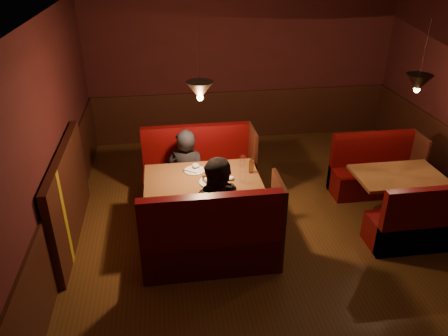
{
  "coord_description": "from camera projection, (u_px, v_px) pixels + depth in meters",
  "views": [
    {
      "loc": [
        -1.58,
        -4.84,
        3.69
      ],
      "look_at": [
        -0.83,
        0.33,
        0.95
      ],
      "focal_mm": 35.0,
      "sensor_mm": 36.0,
      "label": 1
    }
  ],
  "objects": [
    {
      "name": "main_bench_far",
      "position": [
        199.0,
        176.0,
        6.92
      ],
      "size": [
        1.71,
        0.61,
        1.17
      ],
      "color": "#57090B",
      "rests_on": "ground"
    },
    {
      "name": "second_bench_far",
      "position": [
        373.0,
        174.0,
        7.1
      ],
      "size": [
        1.38,
        0.52,
        0.99
      ],
      "color": "#57090B",
      "rests_on": "ground"
    },
    {
      "name": "diner_a",
      "position": [
        186.0,
        159.0,
        6.43
      ],
      "size": [
        0.69,
        0.55,
        1.65
      ],
      "primitive_type": "imported",
      "rotation": [
        0.0,
        0.0,
        2.85
      ],
      "color": "black",
      "rests_on": "ground"
    },
    {
      "name": "main_bench_near",
      "position": [
        213.0,
        244.0,
        5.37
      ],
      "size": [
        1.71,
        0.61,
        1.17
      ],
      "color": "#57090B",
      "rests_on": "ground"
    },
    {
      "name": "diner_b",
      "position": [
        221.0,
        196.0,
        5.45
      ],
      "size": [
        0.95,
        0.81,
        1.7
      ],
      "primitive_type": "imported",
      "rotation": [
        0.0,
        0.0,
        -0.23
      ],
      "color": "black",
      "rests_on": "ground"
    },
    {
      "name": "room",
      "position": [
        269.0,
        169.0,
        5.68
      ],
      "size": [
        6.02,
        7.02,
        2.92
      ],
      "color": "brown",
      "rests_on": "ground"
    },
    {
      "name": "main_table",
      "position": [
        204.0,
        189.0,
        6.01
      ],
      "size": [
        1.56,
        0.95,
        1.09
      ],
      "color": "brown",
      "rests_on": "ground"
    },
    {
      "name": "second_table",
      "position": [
        396.0,
        185.0,
        6.35
      ],
      "size": [
        1.25,
        0.8,
        0.7
      ],
      "color": "brown",
      "rests_on": "ground"
    },
    {
      "name": "second_bench_near",
      "position": [
        423.0,
        226.0,
        5.79
      ],
      "size": [
        1.38,
        0.52,
        0.99
      ],
      "color": "#57090B",
      "rests_on": "ground"
    }
  ]
}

